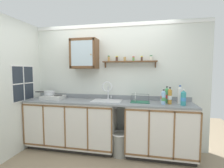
{
  "coord_description": "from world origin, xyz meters",
  "views": [
    {
      "loc": [
        0.72,
        -2.67,
        1.52
      ],
      "look_at": [
        0.09,
        0.38,
        1.27
      ],
      "focal_mm": 26.49,
      "sensor_mm": 36.0,
      "label": 1
    }
  ],
  "objects_px": {
    "sink": "(107,101)",
    "wall_cabinet": "(84,54)",
    "saucepan": "(49,93)",
    "bottle_detergent_teal_4": "(183,98)",
    "hot_plate_stove": "(53,97)",
    "bottle_opaque_white_1": "(180,95)",
    "bottle_water_blue_2": "(164,98)",
    "bottle_juice_amber_0": "(170,96)",
    "trash_bin": "(120,144)",
    "bottle_soda_green_3": "(167,95)",
    "dish_rack": "(139,101)",
    "bottle_water_clear_5": "(163,97)"
  },
  "relations": [
    {
      "from": "trash_bin",
      "to": "bottle_water_blue_2",
      "type": "bearing_deg",
      "value": 1.58
    },
    {
      "from": "bottle_water_clear_5",
      "to": "wall_cabinet",
      "type": "xyz_separation_m",
      "value": [
        -1.48,
        0.14,
        0.78
      ]
    },
    {
      "from": "hot_plate_stove",
      "to": "bottle_water_clear_5",
      "type": "xyz_separation_m",
      "value": [
        2.11,
        -0.02,
        0.08
      ]
    },
    {
      "from": "sink",
      "to": "wall_cabinet",
      "type": "distance_m",
      "value": 1.01
    },
    {
      "from": "sink",
      "to": "hot_plate_stove",
      "type": "xyz_separation_m",
      "value": [
        -1.11,
        -0.01,
        0.03
      ]
    },
    {
      "from": "bottle_soda_green_3",
      "to": "bottle_water_clear_5",
      "type": "bearing_deg",
      "value": -128.77
    },
    {
      "from": "bottle_water_clear_5",
      "to": "bottle_juice_amber_0",
      "type": "bearing_deg",
      "value": -20.5
    },
    {
      "from": "trash_bin",
      "to": "sink",
      "type": "bearing_deg",
      "value": 150.09
    },
    {
      "from": "wall_cabinet",
      "to": "trash_bin",
      "type": "height_order",
      "value": "wall_cabinet"
    },
    {
      "from": "bottle_opaque_white_1",
      "to": "sink",
      "type": "bearing_deg",
      "value": 178.7
    },
    {
      "from": "sink",
      "to": "bottle_opaque_white_1",
      "type": "xyz_separation_m",
      "value": [
        1.28,
        -0.03,
        0.15
      ]
    },
    {
      "from": "saucepan",
      "to": "bottle_opaque_white_1",
      "type": "height_order",
      "value": "bottle_opaque_white_1"
    },
    {
      "from": "bottle_opaque_white_1",
      "to": "wall_cabinet",
      "type": "height_order",
      "value": "wall_cabinet"
    },
    {
      "from": "wall_cabinet",
      "to": "bottle_opaque_white_1",
      "type": "bearing_deg",
      "value": -4.22
    },
    {
      "from": "bottle_water_clear_5",
      "to": "wall_cabinet",
      "type": "relative_size",
      "value": 0.44
    },
    {
      "from": "sink",
      "to": "bottle_juice_amber_0",
      "type": "relative_size",
      "value": 1.86
    },
    {
      "from": "dish_rack",
      "to": "wall_cabinet",
      "type": "height_order",
      "value": "wall_cabinet"
    },
    {
      "from": "bottle_opaque_white_1",
      "to": "bottle_detergent_teal_4",
      "type": "bearing_deg",
      "value": -75.6
    },
    {
      "from": "sink",
      "to": "wall_cabinet",
      "type": "xyz_separation_m",
      "value": [
        -0.47,
        0.1,
        0.89
      ]
    },
    {
      "from": "bottle_juice_amber_0",
      "to": "bottle_opaque_white_1",
      "type": "xyz_separation_m",
      "value": [
        0.17,
        0.05,
        0.02
      ]
    },
    {
      "from": "bottle_opaque_white_1",
      "to": "bottle_soda_green_3",
      "type": "xyz_separation_m",
      "value": [
        -0.2,
        0.08,
        -0.02
      ]
    },
    {
      "from": "wall_cabinet",
      "to": "saucepan",
      "type": "bearing_deg",
      "value": -173.15
    },
    {
      "from": "sink",
      "to": "bottle_water_blue_2",
      "type": "relative_size",
      "value": 2.09
    },
    {
      "from": "bottle_water_blue_2",
      "to": "trash_bin",
      "type": "relative_size",
      "value": 0.62
    },
    {
      "from": "sink",
      "to": "bottle_soda_green_3",
      "type": "distance_m",
      "value": 1.09
    },
    {
      "from": "hot_plate_stove",
      "to": "saucepan",
      "type": "xyz_separation_m",
      "value": [
        -0.1,
        0.02,
        0.08
      ]
    },
    {
      "from": "bottle_juice_amber_0",
      "to": "bottle_soda_green_3",
      "type": "relative_size",
      "value": 1.0
    },
    {
      "from": "bottle_juice_amber_0",
      "to": "trash_bin",
      "type": "xyz_separation_m",
      "value": [
        -0.84,
        -0.08,
        -0.87
      ]
    },
    {
      "from": "sink",
      "to": "trash_bin",
      "type": "distance_m",
      "value": 0.8
    },
    {
      "from": "bottle_water_blue_2",
      "to": "bottle_soda_green_3",
      "type": "distance_m",
      "value": 0.2
    },
    {
      "from": "bottle_water_blue_2",
      "to": "bottle_water_clear_5",
      "type": "height_order",
      "value": "bottle_water_blue_2"
    },
    {
      "from": "saucepan",
      "to": "bottle_detergent_teal_4",
      "type": "height_order",
      "value": "bottle_detergent_teal_4"
    },
    {
      "from": "bottle_water_blue_2",
      "to": "wall_cabinet",
      "type": "distance_m",
      "value": 1.69
    },
    {
      "from": "bottle_opaque_white_1",
      "to": "wall_cabinet",
      "type": "xyz_separation_m",
      "value": [
        -1.75,
        0.13,
        0.74
      ]
    },
    {
      "from": "bottle_opaque_white_1",
      "to": "bottle_juice_amber_0",
      "type": "bearing_deg",
      "value": -164.86
    },
    {
      "from": "saucepan",
      "to": "bottle_detergent_teal_4",
      "type": "xyz_separation_m",
      "value": [
        2.52,
        -0.17,
        0.0
      ]
    },
    {
      "from": "trash_bin",
      "to": "bottle_soda_green_3",
      "type": "bearing_deg",
      "value": 14.5
    },
    {
      "from": "saucepan",
      "to": "bottle_juice_amber_0",
      "type": "xyz_separation_m",
      "value": [
        2.32,
        -0.09,
        0.01
      ]
    },
    {
      "from": "wall_cabinet",
      "to": "sink",
      "type": "bearing_deg",
      "value": -11.93
    },
    {
      "from": "bottle_soda_green_3",
      "to": "dish_rack",
      "type": "height_order",
      "value": "bottle_soda_green_3"
    },
    {
      "from": "bottle_water_blue_2",
      "to": "wall_cabinet",
      "type": "bearing_deg",
      "value": 170.9
    },
    {
      "from": "hot_plate_stove",
      "to": "bottle_opaque_white_1",
      "type": "height_order",
      "value": "bottle_opaque_white_1"
    },
    {
      "from": "bottle_opaque_white_1",
      "to": "bottle_water_blue_2",
      "type": "relative_size",
      "value": 1.24
    },
    {
      "from": "bottle_juice_amber_0",
      "to": "dish_rack",
      "type": "bearing_deg",
      "value": 173.7
    },
    {
      "from": "bottle_juice_amber_0",
      "to": "bottle_water_clear_5",
      "type": "distance_m",
      "value": 0.11
    },
    {
      "from": "wall_cabinet",
      "to": "bottle_water_blue_2",
      "type": "bearing_deg",
      "value": -9.1
    },
    {
      "from": "bottle_detergent_teal_4",
      "to": "wall_cabinet",
      "type": "bearing_deg",
      "value": 171.92
    },
    {
      "from": "bottle_detergent_teal_4",
      "to": "bottle_soda_green_3",
      "type": "bearing_deg",
      "value": 138.92
    },
    {
      "from": "sink",
      "to": "bottle_juice_amber_0",
      "type": "xyz_separation_m",
      "value": [
        1.11,
        -0.07,
        0.13
      ]
    },
    {
      "from": "bottle_juice_amber_0",
      "to": "saucepan",
      "type": "bearing_deg",
      "value": 177.87
    }
  ]
}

